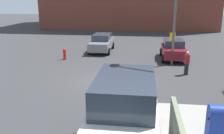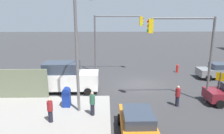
{
  "view_description": "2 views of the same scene",
  "coord_description": "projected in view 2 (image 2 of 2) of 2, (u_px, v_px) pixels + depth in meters",
  "views": [
    {
      "loc": [
        14.55,
        2.37,
        5.03
      ],
      "look_at": [
        2.6,
        0.78,
        1.65
      ],
      "focal_mm": 40.0,
      "sensor_mm": 36.0,
      "label": 1
    },
    {
      "loc": [
        3.24,
        20.14,
        6.77
      ],
      "look_at": [
        2.71,
        0.21,
        1.79
      ],
      "focal_mm": 35.0,
      "sensor_mm": 36.0,
      "label": 2
    }
  ],
  "objects": [
    {
      "name": "traffic_signal_nw_corner",
      "position": [
        187.0,
        43.0,
        15.85
      ],
      "size": [
        4.95,
        0.36,
        6.5
      ],
      "color": "#59595B",
      "rests_on": "ground"
    },
    {
      "name": "mailbox_blue",
      "position": [
        66.0,
        97.0,
        16.07
      ],
      "size": [
        0.56,
        0.64,
        1.43
      ],
      "color": "navy",
      "rests_on": "ground"
    },
    {
      "name": "pedestrian_walking_north",
      "position": [
        50.0,
        110.0,
        13.71
      ],
      "size": [
        0.36,
        0.36,
        1.62
      ],
      "rotation": [
        0.0,
        0.0,
        5.02
      ],
      "color": "maroon",
      "rests_on": "ground"
    },
    {
      "name": "pedestrian_crossing",
      "position": [
        178.0,
        96.0,
        16.07
      ],
      "size": [
        0.36,
        0.36,
        1.59
      ],
      "rotation": [
        0.0,
        0.0,
        0.19
      ],
      "color": "maroon",
      "rests_on": "ground"
    },
    {
      "name": "traffic_signal_se_corner",
      "position": [
        114.0,
        32.0,
        24.44
      ],
      "size": [
        5.5,
        0.36,
        6.5
      ],
      "color": "#59595B",
      "rests_on": "ground"
    },
    {
      "name": "fire_hydrant",
      "position": [
        177.0,
        68.0,
        25.34
      ],
      "size": [
        0.26,
        0.26,
        0.94
      ],
      "color": "red",
      "rests_on": "ground"
    },
    {
      "name": "van_white_delivery",
      "position": [
        66.0,
        77.0,
        19.03
      ],
      "size": [
        5.4,
        2.32,
        2.62
      ],
      "color": "white",
      "rests_on": "ground"
    },
    {
      "name": "sedan_orange",
      "position": [
        137.0,
        123.0,
        12.11
      ],
      "size": [
        2.02,
        3.92,
        1.62
      ],
      "color": "orange",
      "rests_on": "ground"
    },
    {
      "name": "pedestrian_waiting",
      "position": [
        92.0,
        103.0,
        14.64
      ],
      "size": [
        0.36,
        0.36,
        1.67
      ],
      "rotation": [
        0.0,
        0.0,
        2.17
      ],
      "color": "#2D664C",
      "rests_on": "ground"
    },
    {
      "name": "street_lamp_corner",
      "position": [
        79.0,
        44.0,
        14.7
      ],
      "size": [
        1.31,
        2.49,
        8.0
      ],
      "color": "slate",
      "rests_on": "ground"
    },
    {
      "name": "ground_plane",
      "position": [
        140.0,
        84.0,
        21.26
      ],
      "size": [
        120.0,
        120.0,
        0.0
      ],
      "primitive_type": "plane",
      "color": "#333335"
    },
    {
      "name": "hatchback_gray",
      "position": [
        220.0,
        71.0,
        22.94
      ],
      "size": [
        4.45,
        2.02,
        1.62
      ],
      "color": "slate",
      "rests_on": "ground"
    },
    {
      "name": "warning_sign_two_way",
      "position": [
        220.0,
        82.0,
        16.61
      ],
      "size": [
        0.48,
        0.48,
        2.4
      ],
      "color": "#4C4C4C",
      "rests_on": "ground"
    }
  ]
}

